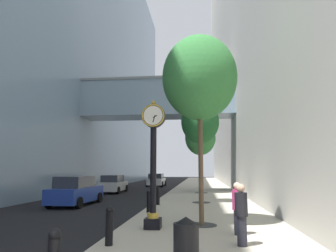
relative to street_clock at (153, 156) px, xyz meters
The scene contains 16 objects.
ground_plane 19.66m from the street_clock, 93.64° to the left, with size 110.00×110.00×0.00m, color black.
sidewalk_right 22.66m from the street_clock, 85.43° to the left, with size 6.06×80.00×0.14m, color #BCB29E.
building_block_left 31.09m from the street_clock, 121.86° to the left, with size 23.63×80.00×38.18m.
street_clock is the anchor object (origin of this frame).
bollard_second 3.16m from the street_clock, 108.73° to the right, with size 0.22×0.22×1.02m.
bollard_fourth 4.37m from the street_clock, 101.87° to the left, with size 0.22×0.22×1.02m.
bollard_fifth 7.26m from the street_clock, 96.62° to the left, with size 0.22×0.22×1.02m.
street_tree_near 3.57m from the street_clock, 26.19° to the left, with size 2.89×2.89×7.19m.
street_tree_mid_near 8.83m from the street_clock, 78.68° to the left, with size 2.39×2.39×6.35m.
street_tree_mid_far 16.04m from the street_clock, 83.99° to the left, with size 2.66×2.66×6.27m.
trash_bin 4.78m from the street_clock, 72.18° to the right, with size 0.53×0.53×1.05m.
pedestrian_walking 3.78m from the street_clock, 37.20° to the right, with size 0.48×0.48×1.62m.
pedestrian_by_clock 3.30m from the street_clock, 14.24° to the right, with size 0.40×0.40×1.60m.
car_silver_near 18.24m from the street_clock, 110.67° to the left, with size 1.98×4.29×1.60m.
car_white_mid 28.12m from the street_clock, 98.11° to the left, with size 2.10×4.14×1.59m.
car_blue_far 9.56m from the street_clock, 128.73° to the left, with size 2.08×4.68×1.73m.
Camera 1 is at (2.89, -2.98, 2.15)m, focal length 32.15 mm.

